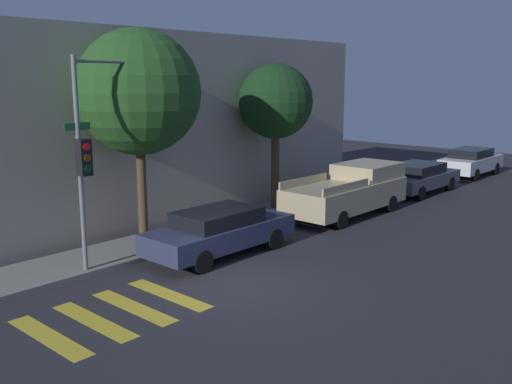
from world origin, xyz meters
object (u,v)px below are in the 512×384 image
at_px(traffic_light_pole, 94,136).
at_px(sedan_middle, 418,177).
at_px(sedan_far_end, 471,161).
at_px(pickup_truck, 350,190).
at_px(tree_near_corner, 138,93).
at_px(tree_midblock, 276,102).
at_px(sedan_near_corner, 220,231).

distance_m(traffic_light_pole, sedan_middle, 15.51).
bearing_deg(sedan_middle, sedan_far_end, 0.00).
xyz_separation_m(pickup_truck, sedan_middle, (5.42, -0.00, -0.20)).
bearing_deg(pickup_truck, tree_near_corner, 162.34).
xyz_separation_m(tree_near_corner, tree_midblock, (6.12, 0.00, -0.46)).
bearing_deg(traffic_light_pole, sedan_far_end, -3.44).
height_order(sedan_middle, tree_midblock, tree_midblock).
bearing_deg(tree_midblock, tree_near_corner, 180.00).
bearing_deg(tree_near_corner, sedan_far_end, -7.25).
xyz_separation_m(sedan_far_end, tree_midblock, (-12.75, 2.40, 3.33)).
xyz_separation_m(sedan_near_corner, sedan_middle, (12.10, 0.00, -0.01)).
bearing_deg(sedan_near_corner, pickup_truck, 0.00).
bearing_deg(tree_near_corner, traffic_light_pole, -153.17).
distance_m(sedan_near_corner, sedan_middle, 12.10).
xyz_separation_m(pickup_truck, sedan_far_end, (11.33, -0.00, -0.15)).
bearing_deg(traffic_light_pole, tree_midblock, 7.71).
relative_size(sedan_near_corner, pickup_truck, 0.85).
bearing_deg(sedan_middle, pickup_truck, 180.00).
relative_size(traffic_light_pole, sedan_near_corner, 1.19).
xyz_separation_m(sedan_near_corner, sedan_far_end, (18.01, 0.00, 0.04)).
bearing_deg(sedan_far_end, traffic_light_pole, 176.56).
relative_size(sedan_middle, tree_midblock, 0.85).
distance_m(traffic_light_pole, tree_midblock, 8.45).
relative_size(traffic_light_pole, pickup_truck, 1.02).
xyz_separation_m(traffic_light_pole, tree_near_corner, (2.23, 1.13, 1.01)).
relative_size(sedan_far_end, tree_midblock, 0.80).
xyz_separation_m(traffic_light_pole, sedan_far_end, (21.11, -1.27, -2.78)).
bearing_deg(sedan_near_corner, tree_near_corner, 109.65).
relative_size(pickup_truck, tree_near_corner, 0.85).
height_order(sedan_far_end, tree_midblock, tree_midblock).
distance_m(sedan_middle, sedan_far_end, 5.91).
bearing_deg(traffic_light_pole, sedan_middle, -4.78).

